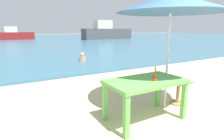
{
  "coord_description": "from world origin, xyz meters",
  "views": [
    {
      "loc": [
        -2.57,
        -1.02,
        1.64
      ],
      "look_at": [
        -0.24,
        3.0,
        0.6
      ],
      "focal_mm": 29.56,
      "sensor_mm": 36.0,
      "label": 1
    }
  ],
  "objects_px": {
    "beer_bottle_amber": "(155,76)",
    "side_table_wood": "(178,89)",
    "boat_sailboat": "(15,35)",
    "boat_barge": "(106,32)",
    "swimmer_person": "(82,57)",
    "patio_umbrella": "(171,3)",
    "picnic_table_green": "(145,86)"
  },
  "relations": [
    {
      "from": "beer_bottle_amber",
      "to": "boat_barge",
      "type": "xyz_separation_m",
      "value": [
        11.55,
        23.06,
        0.23
      ]
    },
    {
      "from": "swimmer_person",
      "to": "boat_sailboat",
      "type": "height_order",
      "value": "boat_sailboat"
    },
    {
      "from": "patio_umbrella",
      "to": "swimmer_person",
      "type": "relative_size",
      "value": 5.61
    },
    {
      "from": "swimmer_person",
      "to": "boat_barge",
      "type": "bearing_deg",
      "value": 58.0
    },
    {
      "from": "boat_barge",
      "to": "boat_sailboat",
      "type": "xyz_separation_m",
      "value": [
        -12.32,
        5.4,
        -0.33
      ]
    },
    {
      "from": "patio_umbrella",
      "to": "boat_barge",
      "type": "bearing_deg",
      "value": 64.32
    },
    {
      "from": "side_table_wood",
      "to": "swimmer_person",
      "type": "distance_m",
      "value": 6.03
    },
    {
      "from": "beer_bottle_amber",
      "to": "side_table_wood",
      "type": "height_order",
      "value": "beer_bottle_amber"
    },
    {
      "from": "patio_umbrella",
      "to": "boat_sailboat",
      "type": "distance_m",
      "value": 28.2
    },
    {
      "from": "swimmer_person",
      "to": "boat_sailboat",
      "type": "distance_m",
      "value": 22.19
    },
    {
      "from": "picnic_table_green",
      "to": "patio_umbrella",
      "type": "xyz_separation_m",
      "value": [
        0.71,
        0.18,
        1.47
      ]
    },
    {
      "from": "patio_umbrella",
      "to": "side_table_wood",
      "type": "relative_size",
      "value": 4.26
    },
    {
      "from": "swimmer_person",
      "to": "beer_bottle_amber",
      "type": "bearing_deg",
      "value": -99.92
    },
    {
      "from": "beer_bottle_amber",
      "to": "side_table_wood",
      "type": "relative_size",
      "value": 0.49
    },
    {
      "from": "swimmer_person",
      "to": "boat_sailboat",
      "type": "bearing_deg",
      "value": 94.86
    },
    {
      "from": "beer_bottle_amber",
      "to": "side_table_wood",
      "type": "distance_m",
      "value": 1.18
    },
    {
      "from": "boat_sailboat",
      "to": "swimmer_person",
      "type": "bearing_deg",
      "value": -85.14
    },
    {
      "from": "patio_umbrella",
      "to": "picnic_table_green",
      "type": "bearing_deg",
      "value": -165.43
    },
    {
      "from": "picnic_table_green",
      "to": "side_table_wood",
      "type": "height_order",
      "value": "picnic_table_green"
    },
    {
      "from": "picnic_table_green",
      "to": "boat_barge",
      "type": "height_order",
      "value": "boat_barge"
    },
    {
      "from": "side_table_wood",
      "to": "picnic_table_green",
      "type": "bearing_deg",
      "value": -170.11
    },
    {
      "from": "picnic_table_green",
      "to": "boat_sailboat",
      "type": "xyz_separation_m",
      "value": [
        -0.68,
        28.32,
        0.1
      ]
    },
    {
      "from": "patio_umbrella",
      "to": "boat_barge",
      "type": "xyz_separation_m",
      "value": [
        10.93,
        22.74,
        -1.03
      ]
    },
    {
      "from": "beer_bottle_amber",
      "to": "swimmer_person",
      "type": "relative_size",
      "value": 0.65
    },
    {
      "from": "patio_umbrella",
      "to": "boat_sailboat",
      "type": "relative_size",
      "value": 0.45
    },
    {
      "from": "side_table_wood",
      "to": "patio_umbrella",
      "type": "bearing_deg",
      "value": -178.59
    },
    {
      "from": "beer_bottle_amber",
      "to": "swimmer_person",
      "type": "distance_m",
      "value": 6.48
    },
    {
      "from": "side_table_wood",
      "to": "boat_barge",
      "type": "height_order",
      "value": "boat_barge"
    },
    {
      "from": "boat_sailboat",
      "to": "beer_bottle_amber",
      "type": "bearing_deg",
      "value": -88.45
    },
    {
      "from": "boat_barge",
      "to": "beer_bottle_amber",
      "type": "bearing_deg",
      "value": -116.61
    },
    {
      "from": "beer_bottle_amber",
      "to": "patio_umbrella",
      "type": "xyz_separation_m",
      "value": [
        0.62,
        0.32,
        1.26
      ]
    },
    {
      "from": "boat_barge",
      "to": "boat_sailboat",
      "type": "bearing_deg",
      "value": 156.35
    }
  ]
}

